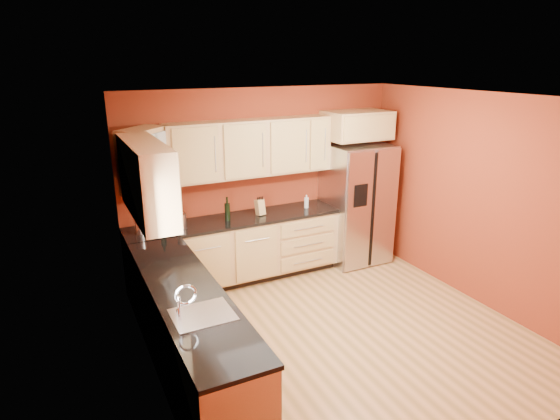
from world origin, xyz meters
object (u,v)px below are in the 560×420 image
refrigerator (356,203)px  soap_dispenser (306,201)px  wine_bottle_a (162,218)px  knife_block (260,207)px  canister_left (140,226)px

refrigerator → soap_dispenser: (-0.81, 0.07, 0.12)m
soap_dispenser → wine_bottle_a: bearing=179.7°
wine_bottle_a → knife_block: 1.33m
knife_block → wine_bottle_a: bearing=169.0°
wine_bottle_a → soap_dispenser: bearing=-0.3°
canister_left → soap_dispenser: bearing=0.1°
canister_left → refrigerator: bearing=-1.1°
knife_block → refrigerator: bearing=-13.9°
knife_block → soap_dispenser: 0.72m
refrigerator → knife_block: (-1.54, 0.08, 0.14)m
canister_left → knife_block: bearing=0.5°
canister_left → wine_bottle_a: (0.28, 0.02, 0.06)m
knife_block → soap_dispenser: size_ratio=1.13×
canister_left → wine_bottle_a: wine_bottle_a is taller
canister_left → wine_bottle_a: bearing=3.2°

